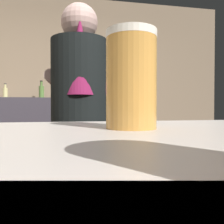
{
  "coord_description": "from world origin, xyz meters",
  "views": [
    {
      "loc": [
        0.22,
        -1.29,
        1.11
      ],
      "look_at": [
        0.33,
        -0.75,
        1.1
      ],
      "focal_mm": 37.56,
      "sensor_mm": 36.0,
      "label": 1
    }
  ],
  "objects_px": {
    "chefs_knife": "(112,136)",
    "bottle_olive_oil": "(61,93)",
    "bottle_hot_sauce": "(41,91)",
    "bottle_soy": "(5,92)",
    "knife_block": "(148,122)",
    "bartender": "(80,125)",
    "pint_glass_far": "(131,80)"
  },
  "relations": [
    {
      "from": "chefs_knife",
      "to": "bottle_olive_oil",
      "type": "xyz_separation_m",
      "value": [
        -0.43,
        1.36,
        0.42
      ]
    },
    {
      "from": "bottle_hot_sauce",
      "to": "bottle_soy",
      "type": "xyz_separation_m",
      "value": [
        -0.44,
        -0.03,
        -0.02
      ]
    },
    {
      "from": "knife_block",
      "to": "bottle_hot_sauce",
      "type": "bearing_deg",
      "value": 128.22
    },
    {
      "from": "bartender",
      "to": "pint_glass_far",
      "type": "relative_size",
      "value": 12.21
    },
    {
      "from": "knife_block",
      "to": "bottle_hot_sauce",
      "type": "distance_m",
      "value": 1.69
    },
    {
      "from": "pint_glass_far",
      "to": "chefs_knife",
      "type": "bearing_deg",
      "value": 79.93
    },
    {
      "from": "bartender",
      "to": "bottle_soy",
      "type": "relative_size",
      "value": 9.57
    },
    {
      "from": "pint_glass_far",
      "to": "bottle_olive_oil",
      "type": "relative_size",
      "value": 0.76
    },
    {
      "from": "bottle_soy",
      "to": "bottle_olive_oil",
      "type": "xyz_separation_m",
      "value": [
        0.7,
        -0.01,
        0.0
      ]
    },
    {
      "from": "chefs_knife",
      "to": "bottle_soy",
      "type": "height_order",
      "value": "bottle_soy"
    },
    {
      "from": "bartender",
      "to": "knife_block",
      "type": "xyz_separation_m",
      "value": [
        0.62,
        0.51,
        -0.02
      ]
    },
    {
      "from": "bottle_hot_sauce",
      "to": "bottle_olive_oil",
      "type": "bearing_deg",
      "value": -10.03
    },
    {
      "from": "knife_block",
      "to": "bottle_soy",
      "type": "height_order",
      "value": "bottle_soy"
    },
    {
      "from": "bottle_olive_oil",
      "to": "pint_glass_far",
      "type": "bearing_deg",
      "value": -86.7
    },
    {
      "from": "chefs_knife",
      "to": "bottle_olive_oil",
      "type": "relative_size",
      "value": 1.29
    },
    {
      "from": "bartender",
      "to": "pint_glass_far",
      "type": "distance_m",
      "value": 1.1
    },
    {
      "from": "bottle_olive_oil",
      "to": "bartender",
      "type": "bearing_deg",
      "value": -85.14
    },
    {
      "from": "bartender",
      "to": "bottle_hot_sauce",
      "type": "relative_size",
      "value": 7.52
    },
    {
      "from": "bartender",
      "to": "bottle_soy",
      "type": "xyz_separation_m",
      "value": [
        -0.85,
        1.78,
        0.3
      ]
    },
    {
      "from": "knife_block",
      "to": "pint_glass_far",
      "type": "xyz_separation_m",
      "value": [
        -0.61,
        -1.6,
        0.17
      ]
    },
    {
      "from": "bartender",
      "to": "pint_glass_far",
      "type": "height_order",
      "value": "bartender"
    },
    {
      "from": "pint_glass_far",
      "to": "bartender",
      "type": "bearing_deg",
      "value": 90.76
    },
    {
      "from": "bottle_hot_sauce",
      "to": "bottle_soy",
      "type": "height_order",
      "value": "bottle_hot_sauce"
    },
    {
      "from": "chefs_knife",
      "to": "pint_glass_far",
      "type": "xyz_separation_m",
      "value": [
        -0.27,
        -1.5,
        0.27
      ]
    },
    {
      "from": "bartender",
      "to": "bottle_soy",
      "type": "distance_m",
      "value": 1.99
    },
    {
      "from": "chefs_knife",
      "to": "bottle_hot_sauce",
      "type": "relative_size",
      "value": 1.04
    },
    {
      "from": "chefs_knife",
      "to": "bottle_soy",
      "type": "distance_m",
      "value": 1.83
    },
    {
      "from": "knife_block",
      "to": "chefs_knife",
      "type": "relative_size",
      "value": 1.16
    },
    {
      "from": "chefs_knife",
      "to": "bottle_hot_sauce",
      "type": "bearing_deg",
      "value": 96.16
    },
    {
      "from": "chefs_knife",
      "to": "bottle_hot_sauce",
      "type": "distance_m",
      "value": 1.63
    },
    {
      "from": "bottle_hot_sauce",
      "to": "pint_glass_far",
      "type": "bearing_deg",
      "value": -81.81
    },
    {
      "from": "knife_block",
      "to": "bottle_soy",
      "type": "bearing_deg",
      "value": 139.18
    }
  ]
}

